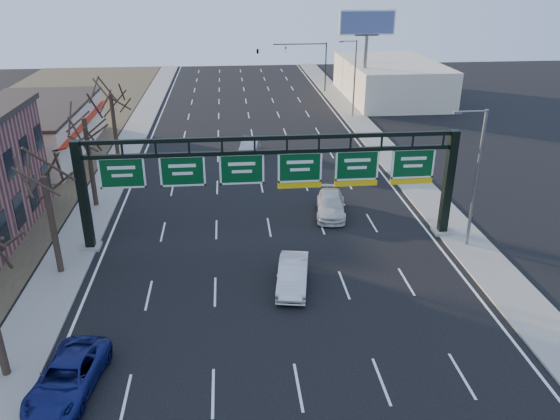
{
  "coord_description": "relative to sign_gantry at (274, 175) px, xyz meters",
  "views": [
    {
      "loc": [
        -2.59,
        -24.28,
        16.55
      ],
      "look_at": [
        0.35,
        5.7,
        3.2
      ],
      "focal_mm": 35.0,
      "sensor_mm": 36.0,
      "label": 1
    }
  ],
  "objects": [
    {
      "name": "car_blue_suv",
      "position": [
        -9.93,
        -13.23,
        -3.92
      ],
      "size": [
        3.1,
        5.4,
        1.42
      ],
      "primitive_type": "imported",
      "rotation": [
        0.0,
        0.0,
        -0.15
      ],
      "color": "navy",
      "rests_on": "ground"
    },
    {
      "name": "sign_gantry",
      "position": [
        0.0,
        0.0,
        0.0
      ],
      "size": [
        24.6,
        1.2,
        7.2
      ],
      "color": "black",
      "rests_on": "ground"
    },
    {
      "name": "sidewalk_right",
      "position": [
        12.64,
        12.0,
        -4.57
      ],
      "size": [
        3.0,
        120.0,
        0.12
      ],
      "primitive_type": "cube",
      "color": "gray",
      "rests_on": "ground"
    },
    {
      "name": "tree_gantry",
      "position": [
        -12.96,
        -3.0,
        2.48
      ],
      "size": [
        3.6,
        3.6,
        8.48
      ],
      "color": "black",
      "rests_on": "sidewalk_left"
    },
    {
      "name": "car_white_wagon",
      "position": [
        4.52,
        3.78,
        -3.9
      ],
      "size": [
        2.83,
        5.3,
        1.46
      ],
      "primitive_type": "imported",
      "rotation": [
        0.0,
        0.0,
        -0.16
      ],
      "color": "silver",
      "rests_on": "ground"
    },
    {
      "name": "billboard_right",
      "position": [
        14.84,
        36.98,
        4.43
      ],
      "size": [
        7.0,
        0.5,
        12.0
      ],
      "color": "slate",
      "rests_on": "ground"
    },
    {
      "name": "car_silver_sedan",
      "position": [
        0.56,
        -5.89,
        -3.87
      ],
      "size": [
        2.39,
        4.84,
        1.53
      ],
      "primitive_type": "imported",
      "rotation": [
        0.0,
        0.0,
        -0.17
      ],
      "color": "silver",
      "rests_on": "ground"
    },
    {
      "name": "ground",
      "position": [
        -0.16,
        -8.0,
        -4.63
      ],
      "size": [
        160.0,
        160.0,
        0.0
      ],
      "primitive_type": "plane",
      "color": "black",
      "rests_on": "ground"
    },
    {
      "name": "building_right_distant",
      "position": [
        19.84,
        42.0,
        -2.13
      ],
      "size": [
        12.0,
        20.0,
        5.0
      ],
      "primitive_type": "cube",
      "color": "beige",
      "rests_on": "ground"
    },
    {
      "name": "car_silver_distant",
      "position": [
        -0.68,
        18.63,
        -3.85
      ],
      "size": [
        2.53,
        4.93,
        1.55
      ],
      "primitive_type": "imported",
      "rotation": [
        0.0,
        0.0,
        -0.2
      ],
      "color": "#A0A0A4",
      "rests_on": "ground"
    },
    {
      "name": "cream_strip",
      "position": [
        -21.64,
        21.0,
        -2.27
      ],
      "size": [
        10.9,
        18.4,
        4.7
      ],
      "color": "beige",
      "rests_on": "ground"
    },
    {
      "name": "streetlight_near",
      "position": [
        12.31,
        -2.0,
        0.45
      ],
      "size": [
        2.15,
        0.22,
        9.0
      ],
      "color": "slate",
      "rests_on": "sidewalk_right"
    },
    {
      "name": "streetlight_far",
      "position": [
        12.31,
        32.0,
        0.45
      ],
      "size": [
        2.15,
        0.22,
        9.0
      ],
      "color": "slate",
      "rests_on": "sidewalk_right"
    },
    {
      "name": "tree_mid",
      "position": [
        -12.96,
        7.0,
        3.23
      ],
      "size": [
        3.6,
        3.6,
        9.24
      ],
      "color": "black",
      "rests_on": "sidewalk_left"
    },
    {
      "name": "tree_far",
      "position": [
        -12.96,
        17.0,
        2.86
      ],
      "size": [
        3.6,
        3.6,
        8.86
      ],
      "color": "black",
      "rests_on": "sidewalk_left"
    },
    {
      "name": "lane_markings",
      "position": [
        -0.16,
        12.0,
        -4.62
      ],
      "size": [
        21.6,
        120.0,
        0.01
      ],
      "primitive_type": "cube",
      "color": "white",
      "rests_on": "ground"
    },
    {
      "name": "car_grey_far",
      "position": [
        8.27,
        11.78,
        -3.91
      ],
      "size": [
        1.83,
        4.26,
        1.43
      ],
      "primitive_type": "imported",
      "rotation": [
        0.0,
        0.0,
        0.03
      ],
      "color": "#3F4345",
      "rests_on": "ground"
    },
    {
      "name": "traffic_signal_mast",
      "position": [
        5.53,
        47.0,
        0.87
      ],
      "size": [
        10.16,
        0.54,
        7.0
      ],
      "color": "black",
      "rests_on": "ground"
    },
    {
      "name": "sidewalk_left",
      "position": [
        -12.96,
        12.0,
        -4.57
      ],
      "size": [
        3.0,
        120.0,
        0.12
      ],
      "primitive_type": "cube",
      "color": "gray",
      "rests_on": "ground"
    }
  ]
}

